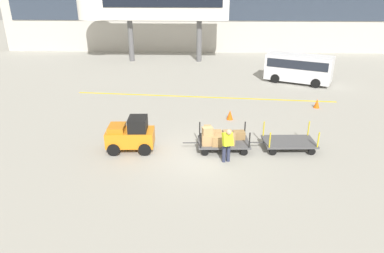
% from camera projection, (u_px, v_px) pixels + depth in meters
% --- Properties ---
extents(ground_plane, '(120.00, 120.00, 0.00)m').
position_uv_depth(ground_plane, '(202.00, 155.00, 15.23)').
color(ground_plane, '#9E9B91').
extents(apron_lead_line, '(17.28, 1.63, 0.01)m').
position_uv_depth(apron_lead_line, '(203.00, 97.00, 23.01)').
color(apron_lead_line, yellow).
rests_on(apron_lead_line, ground_plane).
extents(terminal_building, '(44.37, 2.51, 8.74)m').
position_uv_depth(terminal_building, '(205.00, 10.00, 37.52)').
color(terminal_building, '#BCB7AD').
rests_on(terminal_building, ground_plane).
extents(jet_bridge, '(14.11, 3.00, 6.52)m').
position_uv_depth(jet_bridge, '(146.00, 6.00, 31.90)').
color(jet_bridge, silver).
rests_on(jet_bridge, ground_plane).
extents(baggage_tug, '(2.16, 1.33, 1.58)m').
position_uv_depth(baggage_tug, '(131.00, 135.00, 15.38)').
color(baggage_tug, orange).
rests_on(baggage_tug, ground_plane).
extents(baggage_cart_lead, '(3.03, 1.52, 1.23)m').
position_uv_depth(baggage_cart_lead, '(221.00, 138.00, 15.49)').
color(baggage_cart_lead, '#4C4C4F').
rests_on(baggage_cart_lead, ground_plane).
extents(baggage_cart_middle, '(3.03, 1.52, 1.10)m').
position_uv_depth(baggage_cart_middle, '(289.00, 142.00, 15.64)').
color(baggage_cart_middle, '#4C4C4F').
rests_on(baggage_cart_middle, ground_plane).
extents(baggage_handler, '(0.51, 0.52, 1.56)m').
position_uv_depth(baggage_handler, '(227.00, 144.00, 14.27)').
color(baggage_handler, '#2D334C').
rests_on(baggage_handler, ground_plane).
extents(shuttle_van, '(5.15, 3.78, 2.10)m').
position_uv_depth(shuttle_van, '(299.00, 67.00, 25.97)').
color(shuttle_van, silver).
rests_on(shuttle_van, ground_plane).
extents(safety_cone_near, '(0.36, 0.36, 0.55)m').
position_uv_depth(safety_cone_near, '(230.00, 115.00, 19.11)').
color(safety_cone_near, '#EA590F').
rests_on(safety_cone_near, ground_plane).
extents(safety_cone_far, '(0.36, 0.36, 0.55)m').
position_uv_depth(safety_cone_far, '(317.00, 103.00, 20.92)').
color(safety_cone_far, '#EA590F').
rests_on(safety_cone_far, ground_plane).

